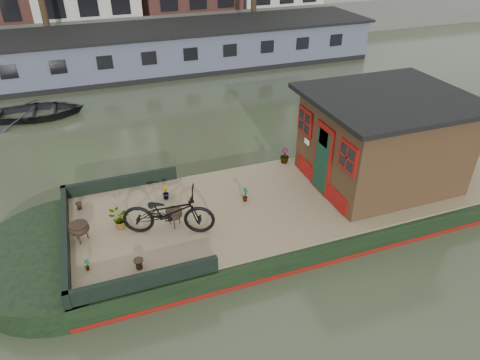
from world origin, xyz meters
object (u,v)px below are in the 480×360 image
object	(u,v)px
potted_plant_a	(245,194)
brazier_rear	(80,232)
dinghy	(36,108)
cabin	(383,139)
brazier_front	(174,218)
bicycle	(168,212)

from	to	relation	value
potted_plant_a	brazier_rear	bearing A→B (deg)	-176.93
brazier_rear	dinghy	distance (m)	9.58
cabin	dinghy	distance (m)	13.26
brazier_front	dinghy	distance (m)	10.26
cabin	brazier_front	size ratio (longest dim) A/B	9.09
cabin	brazier_rear	world-z (taller)	cabin
bicycle	dinghy	bearing A→B (deg)	38.37
bicycle	brazier_rear	world-z (taller)	bicycle
bicycle	dinghy	distance (m)	10.41
potted_plant_a	cabin	bearing A→B (deg)	-3.10
brazier_rear	dinghy	xyz separation A→B (m)	(-1.38, 9.47, -0.51)
potted_plant_a	dinghy	world-z (taller)	potted_plant_a
bicycle	brazier_front	size ratio (longest dim) A/B	4.76
cabin	brazier_front	bearing A→B (deg)	-178.22
brazier_front	brazier_rear	world-z (taller)	brazier_rear
cabin	dinghy	bearing A→B (deg)	134.11
cabin	potted_plant_a	bearing A→B (deg)	176.90
brazier_rear	bicycle	bearing A→B (deg)	-10.45
potted_plant_a	brazier_front	distance (m)	1.95
brazier_front	brazier_rear	distance (m)	2.10
bicycle	brazier_front	xyz separation A→B (m)	(0.15, 0.19, -0.33)
bicycle	potted_plant_a	size ratio (longest dim) A/B	4.91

